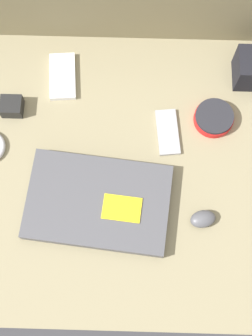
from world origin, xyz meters
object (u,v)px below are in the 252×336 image
at_px(speaker_puck, 214,118).
at_px(phone_silver, 168,132).
at_px(computer_mouse, 203,219).
at_px(charger_brick, 12,106).
at_px(phone_black, 63,76).
at_px(laptop, 98,202).

bearing_deg(speaker_puck, phone_silver, -161.88).
relative_size(computer_mouse, charger_brick, 1.28).
xyz_separation_m(computer_mouse, phone_silver, (-0.08, 0.22, -0.01)).
distance_m(phone_silver, phone_black, 0.31).
bearing_deg(laptop, computer_mouse, -1.54).
bearing_deg(phone_black, phone_silver, -33.04).
distance_m(speaker_puck, charger_brick, 0.51).
xyz_separation_m(phone_silver, phone_black, (-0.27, 0.15, 0.00)).
relative_size(computer_mouse, speaker_puck, 0.69).
bearing_deg(phone_silver, computer_mouse, -75.73).
height_order(phone_silver, phone_black, phone_black).
bearing_deg(charger_brick, phone_black, 37.81).
bearing_deg(computer_mouse, laptop, 157.93).
xyz_separation_m(computer_mouse, speaker_puck, (0.03, 0.26, 0.00)).
height_order(laptop, phone_black, laptop).
bearing_deg(phone_silver, phone_black, 145.45).
bearing_deg(speaker_puck, laptop, -141.32).
bearing_deg(phone_black, laptop, -76.78).
xyz_separation_m(laptop, phone_black, (-0.11, 0.34, -0.01)).
xyz_separation_m(phone_black, charger_brick, (-0.12, -0.09, 0.01)).
distance_m(laptop, speaker_puck, 0.36).
relative_size(speaker_puck, phone_silver, 0.80).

